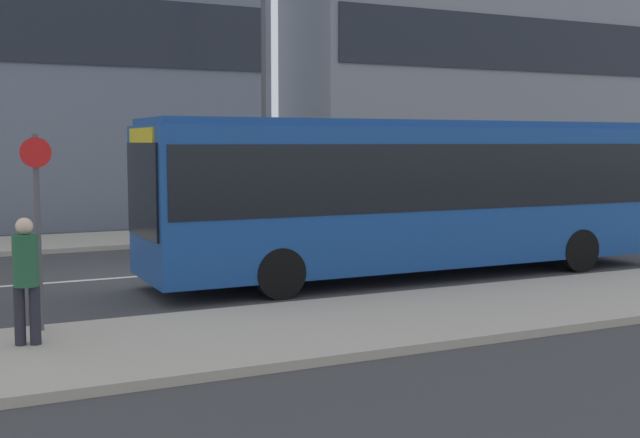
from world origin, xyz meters
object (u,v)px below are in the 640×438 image
at_px(city_bus, 414,187).
at_px(street_lamp, 264,71).
at_px(parked_car_0, 515,212).
at_px(parked_car_1, 628,206).
at_px(pedestrian_near_stop, 26,273).
at_px(bus_stop_sign, 37,217).

relative_size(city_bus, street_lamp, 1.43).
bearing_deg(parked_car_0, parked_car_1, 0.29).
distance_m(city_bus, street_lamp, 8.68).
bearing_deg(parked_car_1, pedestrian_near_stop, -156.23).
height_order(parked_car_0, pedestrian_near_stop, pedestrian_near_stop).
height_order(parked_car_1, bus_stop_sign, bus_stop_sign).
height_order(parked_car_0, bus_stop_sign, bus_stop_sign).
xyz_separation_m(parked_car_0, bus_stop_sign, (-15.72, -8.43, 1.17)).
distance_m(pedestrian_near_stop, street_lamp, 14.39).
distance_m(parked_car_0, parked_car_1, 5.05).
distance_m(parked_car_1, bus_stop_sign, 22.45).
relative_size(bus_stop_sign, street_lamp, 0.35).
relative_size(parked_car_1, street_lamp, 0.49).
distance_m(city_bus, pedestrian_near_stop, 8.87).
bearing_deg(bus_stop_sign, parked_car_1, 22.14).
bearing_deg(parked_car_1, parked_car_0, -179.71).
height_order(bus_stop_sign, street_lamp, street_lamp).
height_order(parked_car_0, street_lamp, street_lamp).
relative_size(pedestrian_near_stop, street_lamp, 0.21).
bearing_deg(street_lamp, city_bus, -88.44).
bearing_deg(street_lamp, pedestrian_near_stop, -125.30).
distance_m(parked_car_0, pedestrian_near_stop, 18.46).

